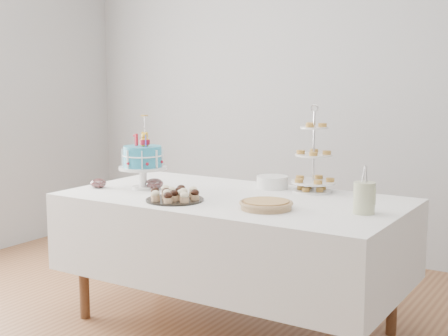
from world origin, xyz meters
The scene contains 11 objects.
walls centered at (0.00, 0.00, 1.35)m, with size 5.04×4.04×2.70m.
table centered at (0.00, 0.30, 0.54)m, with size 1.92×1.02×0.77m.
birthday_cake centered at (-0.58, 0.21, 0.89)m, with size 0.29×0.29×0.44m.
cupcake_tray centered at (-0.21, 0.02, 0.81)m, with size 0.32×0.32×0.07m.
pie centered at (0.32, 0.10, 0.79)m, with size 0.28×0.28×0.04m.
tiered_stand centered at (0.32, 0.68, 0.98)m, with size 0.26×0.26×0.51m.
plate_stack centered at (0.07, 0.65, 0.81)m, with size 0.19×0.19×0.07m.
pastry_plate centered at (0.32, 0.66, 0.79)m, with size 0.23×0.23×0.03m.
jam_bowl_a centered at (-0.84, 0.10, 0.80)m, with size 0.10×0.10×0.06m.
jam_bowl_b centered at (-0.53, 0.25, 0.80)m, with size 0.11×0.11×0.07m.
utensil_pitcher centered at (0.78, 0.26, 0.86)m, with size 0.11×0.11×0.24m.
Camera 1 is at (1.80, -2.67, 1.45)m, focal length 50.00 mm.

